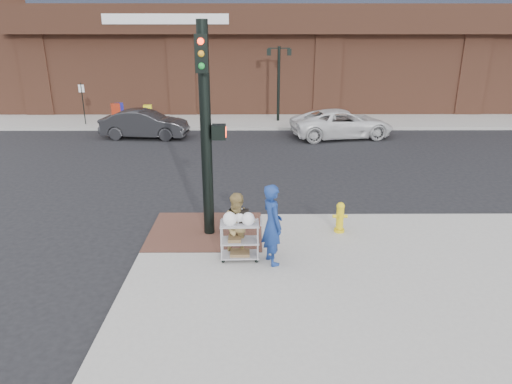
{
  "coord_description": "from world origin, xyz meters",
  "views": [
    {
      "loc": [
        0.59,
        -9.61,
        4.89
      ],
      "look_at": [
        0.66,
        0.72,
        1.25
      ],
      "focal_mm": 32.0,
      "sensor_mm": 36.0,
      "label": 1
    }
  ],
  "objects_px": {
    "traffic_signal_pole": "(207,127)",
    "minivan_white": "(342,124)",
    "pedestrian_tan": "(239,227)",
    "lamp_post": "(279,76)",
    "sedan_dark": "(145,124)",
    "fire_hydrant": "(340,217)",
    "utility_cart": "(240,237)",
    "woman_blue": "(272,224)"
  },
  "relations": [
    {
      "from": "pedestrian_tan",
      "to": "sedan_dark",
      "type": "height_order",
      "value": "pedestrian_tan"
    },
    {
      "from": "traffic_signal_pole",
      "to": "pedestrian_tan",
      "type": "relative_size",
      "value": 3.31
    },
    {
      "from": "lamp_post",
      "to": "pedestrian_tan",
      "type": "distance_m",
      "value": 16.73
    },
    {
      "from": "sedan_dark",
      "to": "lamp_post",
      "type": "bearing_deg",
      "value": -55.55
    },
    {
      "from": "lamp_post",
      "to": "traffic_signal_pole",
      "type": "bearing_deg",
      "value": -99.24
    },
    {
      "from": "traffic_signal_pole",
      "to": "minivan_white",
      "type": "height_order",
      "value": "traffic_signal_pole"
    },
    {
      "from": "lamp_post",
      "to": "pedestrian_tan",
      "type": "relative_size",
      "value": 2.65
    },
    {
      "from": "traffic_signal_pole",
      "to": "sedan_dark",
      "type": "height_order",
      "value": "traffic_signal_pole"
    },
    {
      "from": "minivan_white",
      "to": "fire_hydrant",
      "type": "height_order",
      "value": "minivan_white"
    },
    {
      "from": "lamp_post",
      "to": "sedan_dark",
      "type": "height_order",
      "value": "lamp_post"
    },
    {
      "from": "traffic_signal_pole",
      "to": "minivan_white",
      "type": "distance_m",
      "value": 12.86
    },
    {
      "from": "pedestrian_tan",
      "to": "utility_cart",
      "type": "distance_m",
      "value": 0.23
    },
    {
      "from": "pedestrian_tan",
      "to": "fire_hydrant",
      "type": "xyz_separation_m",
      "value": [
        2.47,
        1.4,
        -0.36
      ]
    },
    {
      "from": "minivan_white",
      "to": "utility_cart",
      "type": "bearing_deg",
      "value": 149.81
    },
    {
      "from": "minivan_white",
      "to": "utility_cart",
      "type": "xyz_separation_m",
      "value": [
        -4.6,
        -12.86,
        -0.01
      ]
    },
    {
      "from": "lamp_post",
      "to": "woman_blue",
      "type": "relative_size",
      "value": 2.24
    },
    {
      "from": "woman_blue",
      "to": "fire_hydrant",
      "type": "height_order",
      "value": "woman_blue"
    },
    {
      "from": "traffic_signal_pole",
      "to": "pedestrian_tan",
      "type": "xyz_separation_m",
      "value": [
        0.76,
        -1.33,
        -1.93
      ]
    },
    {
      "from": "sedan_dark",
      "to": "fire_hydrant",
      "type": "distance_m",
      "value": 13.59
    },
    {
      "from": "traffic_signal_pole",
      "to": "sedan_dark",
      "type": "xyz_separation_m",
      "value": [
        -4.16,
        11.47,
        -2.15
      ]
    },
    {
      "from": "pedestrian_tan",
      "to": "fire_hydrant",
      "type": "relative_size",
      "value": 1.93
    },
    {
      "from": "fire_hydrant",
      "to": "lamp_post",
      "type": "bearing_deg",
      "value": 92.83
    },
    {
      "from": "sedan_dark",
      "to": "minivan_white",
      "type": "height_order",
      "value": "minivan_white"
    },
    {
      "from": "utility_cart",
      "to": "pedestrian_tan",
      "type": "bearing_deg",
      "value": 112.64
    },
    {
      "from": "sedan_dark",
      "to": "minivan_white",
      "type": "relative_size",
      "value": 0.84
    },
    {
      "from": "minivan_white",
      "to": "fire_hydrant",
      "type": "bearing_deg",
      "value": 158.83
    },
    {
      "from": "traffic_signal_pole",
      "to": "fire_hydrant",
      "type": "bearing_deg",
      "value": 1.27
    },
    {
      "from": "utility_cart",
      "to": "lamp_post",
      "type": "bearing_deg",
      "value": 84.15
    },
    {
      "from": "lamp_post",
      "to": "utility_cart",
      "type": "relative_size",
      "value": 3.45
    },
    {
      "from": "traffic_signal_pole",
      "to": "fire_hydrant",
      "type": "height_order",
      "value": "traffic_signal_pole"
    },
    {
      "from": "pedestrian_tan",
      "to": "utility_cart",
      "type": "height_order",
      "value": "pedestrian_tan"
    },
    {
      "from": "lamp_post",
      "to": "traffic_signal_pole",
      "type": "distance_m",
      "value": 15.43
    },
    {
      "from": "traffic_signal_pole",
      "to": "sedan_dark",
      "type": "bearing_deg",
      "value": 109.96
    },
    {
      "from": "lamp_post",
      "to": "minivan_white",
      "type": "relative_size",
      "value": 0.82
    },
    {
      "from": "pedestrian_tan",
      "to": "sedan_dark",
      "type": "xyz_separation_m",
      "value": [
        -4.92,
        12.8,
        -0.22
      ]
    },
    {
      "from": "pedestrian_tan",
      "to": "minivan_white",
      "type": "xyz_separation_m",
      "value": [
        4.62,
        12.81,
        -0.22
      ]
    },
    {
      "from": "woman_blue",
      "to": "sedan_dark",
      "type": "height_order",
      "value": "woman_blue"
    },
    {
      "from": "pedestrian_tan",
      "to": "sedan_dark",
      "type": "bearing_deg",
      "value": 112.8
    },
    {
      "from": "pedestrian_tan",
      "to": "minivan_white",
      "type": "bearing_deg",
      "value": 71.96
    },
    {
      "from": "traffic_signal_pole",
      "to": "woman_blue",
      "type": "distance_m",
      "value": 2.77
    },
    {
      "from": "minivan_white",
      "to": "lamp_post",
      "type": "bearing_deg",
      "value": 27.2
    },
    {
      "from": "traffic_signal_pole",
      "to": "minivan_white",
      "type": "xyz_separation_m",
      "value": [
        5.37,
        11.49,
        -2.15
      ]
    }
  ]
}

